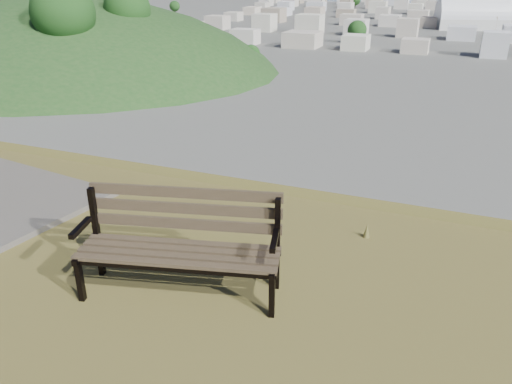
% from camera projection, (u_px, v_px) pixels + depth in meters
% --- Properties ---
extents(park_bench, '(2.04, 1.08, 1.02)m').
position_uv_depth(park_bench, '(181.00, 238.00, 4.85)').
color(park_bench, '#473929').
rests_on(park_bench, hilltop_mesa).
extents(arena, '(53.40, 32.54, 21.02)m').
position_uv_depth(arena, '(485.00, 20.00, 265.34)').
color(arena, silver).
rests_on(arena, ground).
extents(green_wooded_hill, '(173.89, 139.11, 86.94)m').
position_uv_depth(green_wooded_hill, '(52.00, 66.00, 162.25)').
color(green_wooded_hill, '#173815').
rests_on(green_wooded_hill, ground).
extents(city_blocks, '(395.00, 361.00, 7.00)m').
position_uv_depth(city_blocks, '(464.00, 11.00, 347.52)').
color(city_blocks, beige).
rests_on(city_blocks, ground).
extents(city_trees, '(406.52, 387.20, 9.98)m').
position_uv_depth(city_trees, '(414.00, 15.00, 292.00)').
color(city_trees, '#2D2416').
rests_on(city_trees, ground).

